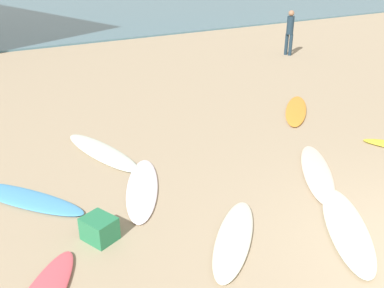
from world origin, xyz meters
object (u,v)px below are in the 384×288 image
(surfboard_7, at_px, (296,110))
(surfboard_10, at_px, (102,152))
(beach_cooler, at_px, (99,229))
(surfboard_9, at_px, (234,238))
(surfboard_2, at_px, (142,188))
(surfboard_5, at_px, (317,172))
(surfboard_3, at_px, (24,198))
(beachgoer_near, at_px, (290,30))
(surfboard_1, at_px, (347,227))

(surfboard_7, xyz_separation_m, surfboard_10, (-5.18, 0.34, 0.01))
(surfboard_10, xyz_separation_m, beach_cooler, (-1.08, -2.64, 0.13))
(surfboard_9, bearing_deg, surfboard_7, 82.85)
(surfboard_7, bearing_deg, surfboard_2, 63.46)
(surfboard_2, xyz_separation_m, surfboard_10, (-0.03, 1.74, 0.01))
(surfboard_5, distance_m, surfboard_7, 3.43)
(surfboard_5, relative_size, surfboard_10, 0.96)
(surfboard_3, distance_m, surfboard_7, 6.94)
(surfboard_9, height_order, surfboard_10, surfboard_10)
(surfboard_5, xyz_separation_m, surfboard_10, (-2.98, 2.98, 0.00))
(surfboard_7, distance_m, beachgoer_near, 7.15)
(surfboard_7, height_order, beachgoer_near, beachgoer_near)
(beachgoer_near, bearing_deg, beach_cooler, -66.99)
(surfboard_7, distance_m, surfboard_10, 5.19)
(surfboard_3, bearing_deg, surfboard_5, -56.08)
(surfboard_1, xyz_separation_m, beachgoer_near, (8.03, 9.21, 0.95))
(surfboard_1, relative_size, surfboard_9, 1.15)
(surfboard_3, height_order, surfboard_10, surfboard_10)
(surfboard_2, relative_size, surfboard_3, 0.92)
(surfboard_2, bearing_deg, surfboard_3, 6.35)
(beachgoer_near, distance_m, beach_cooler, 13.41)
(surfboard_5, distance_m, surfboard_10, 4.21)
(surfboard_3, height_order, surfboard_5, surfboard_5)
(surfboard_7, relative_size, surfboard_9, 1.28)
(surfboard_5, bearing_deg, surfboard_2, -162.35)
(surfboard_10, bearing_deg, surfboard_3, 19.61)
(surfboard_9, bearing_deg, surfboard_10, 144.79)
(beach_cooler, bearing_deg, surfboard_5, -4.77)
(surfboard_3, height_order, surfboard_7, surfboard_7)
(surfboard_9, bearing_deg, surfboard_3, 176.70)
(beachgoer_near, bearing_deg, surfboard_1, -51.93)
(beachgoer_near, bearing_deg, surfboard_3, -74.59)
(surfboard_3, bearing_deg, surfboard_7, -27.84)
(surfboard_7, relative_size, surfboard_10, 1.01)
(surfboard_5, bearing_deg, surfboard_7, 90.67)
(surfboard_1, relative_size, surfboard_5, 0.95)
(surfboard_2, bearing_deg, beachgoer_near, -117.53)
(beachgoer_near, bearing_deg, surfboard_7, -54.13)
(surfboard_2, relative_size, surfboard_9, 1.13)
(surfboard_2, height_order, beach_cooler, beach_cooler)
(surfboard_9, relative_size, beach_cooler, 4.27)
(surfboard_10, bearing_deg, beach_cooler, 57.63)
(surfboard_9, xyz_separation_m, beach_cooler, (-1.56, 1.05, 0.13))
(surfboard_2, height_order, beachgoer_near, beachgoer_near)
(surfboard_10, height_order, beach_cooler, beach_cooler)
(surfboard_3, xyz_separation_m, surfboard_5, (4.71, -1.99, 0.01))
(surfboard_1, bearing_deg, surfboard_5, -85.03)
(surfboard_1, bearing_deg, surfboard_3, -2.97)
(surfboard_2, height_order, surfboard_9, surfboard_9)
(surfboard_5, height_order, surfboard_7, surfboard_5)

